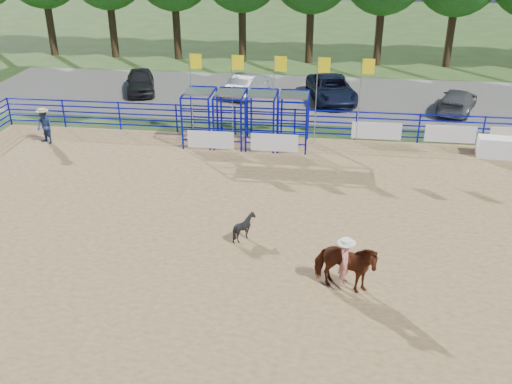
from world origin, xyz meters
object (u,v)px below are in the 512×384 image
calf (244,227)px  spectator_cowboy (45,126)px  car_c (331,89)px  car_a (140,81)px  announcer_table (497,147)px  car_d (457,101)px  horse_and_rider (345,264)px  car_b (248,84)px

calf → spectator_cowboy: 13.31m
spectator_cowboy → car_c: size_ratio=0.33×
spectator_cowboy → car_a: bearing=78.5°
calf → spectator_cowboy: bearing=43.4°
announcer_table → car_d: car_d is taller
horse_and_rider → calf: 4.22m
car_a → car_b: (6.74, 0.25, -0.02)m
announcer_table → spectator_cowboy: 21.27m
announcer_table → car_c: car_c is taller
car_a → car_c: 11.79m
spectator_cowboy → car_a: (1.85, 9.10, -0.17)m
horse_and_rider → car_b: horse_and_rider is taller
announcer_table → car_c: 10.93m
calf → car_b: 17.23m
car_d → car_c: bearing=10.4°
calf → spectator_cowboy: spectator_cowboy is taller
car_d → horse_and_rider: bearing=90.0°
horse_and_rider → car_c: 19.13m
spectator_cowboy → car_c: (13.63, 8.84, -0.16)m
car_c → car_d: (7.04, -1.19, -0.10)m
horse_and_rider → car_a: size_ratio=0.59×
car_a → announcer_table: bearing=-40.5°
horse_and_rider → calf: bearing=142.7°
car_d → car_a: bearing=15.5°
calf → car_d: 18.26m
calf → car_b: bearing=-3.6°
spectator_cowboy → announcer_table: bearing=2.7°
calf → car_c: (2.80, 16.57, 0.25)m
calf → car_b: (-2.25, 17.08, 0.21)m
announcer_table → car_a: (-19.39, 8.10, 0.24)m
car_a → car_c: bearing=-19.1°
horse_and_rider → calf: (-3.34, 2.55, -0.45)m
car_c → calf: bearing=-110.9°
announcer_table → horse_and_rider: (-7.07, -11.28, 0.45)m
horse_and_rider → car_a: bearing=122.5°
announcer_table → calf: 13.59m
calf → car_a: bearing=17.0°
horse_and_rider → car_d: (6.50, 17.93, -0.30)m
announcer_table → calf: (-10.41, -8.74, 0.00)m
horse_and_rider → car_c: horse_and_rider is taller
car_a → spectator_cowboy: bearing=-119.3°
calf → car_a: (-8.98, 16.83, 0.24)m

